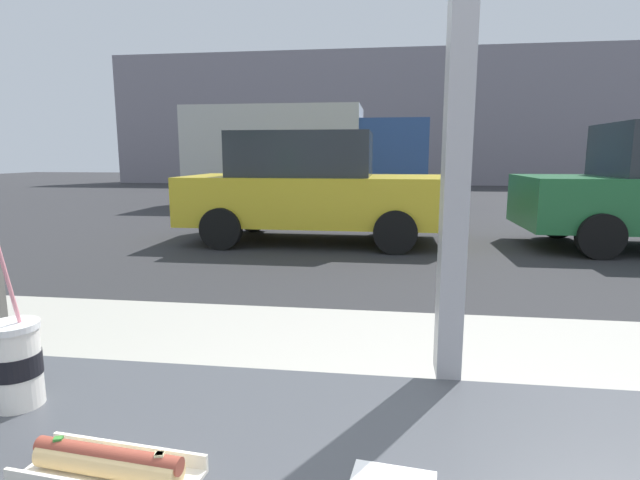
{
  "coord_description": "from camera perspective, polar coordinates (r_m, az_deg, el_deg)",
  "views": [
    {
      "loc": [
        -0.13,
        -0.95,
        1.43
      ],
      "look_at": [
        -0.54,
        2.03,
        0.91
      ],
      "focal_mm": 27.84,
      "sensor_mm": 36.0,
      "label": 1
    }
  ],
  "objects": [
    {
      "name": "ground_plane",
      "position": [
        9.07,
        8.55,
        0.58
      ],
      "size": [
        60.0,
        60.0,
        0.0
      ],
      "primitive_type": "plane",
      "color": "#2D2D30"
    },
    {
      "name": "sidewalk_strip",
      "position": [
        2.89,
        10.06,
        -18.21
      ],
      "size": [
        16.0,
        2.8,
        0.16
      ],
      "primitive_type": "cube",
      "color": "#B2ADA3",
      "rests_on": "ground"
    },
    {
      "name": "building_facade_far",
      "position": [
        25.01,
        8.33,
        13.66
      ],
      "size": [
        28.0,
        1.2,
        6.36
      ],
      "primitive_type": "cube",
      "color": "gray",
      "rests_on": "ground"
    },
    {
      "name": "soda_cup_right",
      "position": [
        1.09,
        -31.59,
        -11.94
      ],
      "size": [
        0.09,
        0.09,
        0.32
      ],
      "color": "white",
      "rests_on": "window_counter"
    },
    {
      "name": "hotdog_tray_far",
      "position": [
        0.83,
        -23.16,
        -22.68
      ],
      "size": [
        0.27,
        0.12,
        0.05
      ],
      "color": "silver",
      "rests_on": "window_counter"
    },
    {
      "name": "parked_car_yellow",
      "position": [
        8.23,
        -0.96,
        6.08
      ],
      "size": [
        4.24,
        2.04,
        1.79
      ],
      "color": "gold",
      "rests_on": "ground"
    },
    {
      "name": "box_truck",
      "position": [
        14.01,
        -1.93,
        10.1
      ],
      "size": [
        6.5,
        2.44,
        2.73
      ],
      "color": "beige",
      "rests_on": "ground"
    }
  ]
}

